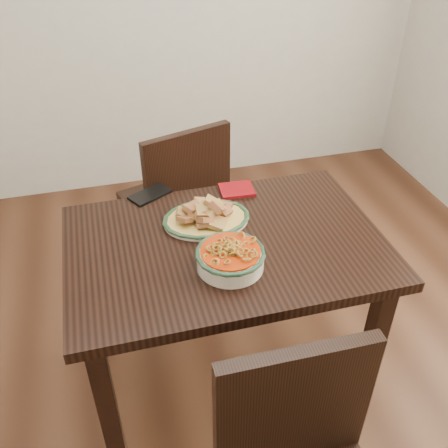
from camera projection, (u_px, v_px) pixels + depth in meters
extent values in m
plane|color=#381E12|center=(222.00, 377.00, 2.16)|extent=(3.50, 3.50, 0.00)
cube|color=black|center=(225.00, 246.00, 1.73)|extent=(1.09, 0.73, 0.04)
cube|color=black|center=(109.00, 413.00, 1.62)|extent=(0.06, 0.06, 0.71)
cube|color=black|center=(371.00, 353.00, 1.82)|extent=(0.06, 0.06, 0.71)
cube|color=black|center=(98.00, 293.00, 2.08)|extent=(0.06, 0.06, 0.71)
cube|color=black|center=(308.00, 255.00, 2.28)|extent=(0.06, 0.06, 0.71)
cube|color=black|center=(172.00, 202.00, 2.50)|extent=(0.53, 0.53, 0.04)
cube|color=black|center=(187.00, 213.00, 2.82)|extent=(0.04, 0.04, 0.41)
cube|color=black|center=(131.00, 232.00, 2.67)|extent=(0.04, 0.04, 0.41)
cube|color=black|center=(219.00, 244.00, 2.59)|extent=(0.04, 0.04, 0.41)
cube|color=black|center=(160.00, 267.00, 2.44)|extent=(0.04, 0.04, 0.41)
cube|color=black|center=(188.00, 177.00, 2.23)|extent=(0.41, 0.16, 0.44)
cube|color=black|center=(294.00, 408.00, 1.28)|extent=(0.42, 0.05, 0.44)
ellipsoid|color=beige|center=(206.00, 220.00, 1.81)|extent=(0.31, 0.23, 0.02)
ellipsoid|color=gold|center=(206.00, 219.00, 1.81)|extent=(0.30, 0.22, 0.01)
torus|color=#19381F|center=(206.00, 218.00, 1.80)|extent=(0.24, 0.24, 0.01)
cylinder|color=beige|center=(230.00, 259.00, 1.60)|extent=(0.22, 0.22, 0.06)
torus|color=#193722|center=(230.00, 253.00, 1.58)|extent=(0.23, 0.23, 0.02)
cylinder|color=#AB2C07|center=(230.00, 252.00, 1.58)|extent=(0.19, 0.19, 0.01)
cube|color=black|center=(150.00, 195.00, 1.95)|extent=(0.18, 0.15, 0.01)
cube|color=maroon|center=(237.00, 190.00, 1.98)|extent=(0.14, 0.12, 0.01)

